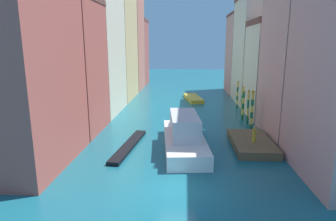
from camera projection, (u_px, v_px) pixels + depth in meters
ground_plane at (182, 111)px, 43.75m from camera, size 154.00×154.00×0.00m
building_left_0 at (14, 35)px, 22.26m from camera, size 7.28×10.79×21.05m
building_left_1 at (67, 67)px, 32.35m from camera, size 7.28×8.30×14.71m
building_left_2 at (93, 51)px, 41.43m from camera, size 7.28×11.17×17.78m
building_left_3 at (113, 38)px, 52.39m from camera, size 7.28×12.13×21.81m
building_left_4 at (125, 40)px, 63.46m from camera, size 7.28×10.06×21.62m
building_left_5 at (133, 52)px, 72.83m from camera, size 7.28×8.00×15.94m
building_right_1 at (308, 39)px, 29.38m from camera, size 7.28×9.39×20.62m
building_right_2 at (276, 69)px, 39.31m from camera, size 7.28×8.61×13.05m
building_right_3 at (259, 51)px, 48.80m from camera, size 7.28×11.33×17.58m
building_right_4 at (246, 54)px, 59.40m from camera, size 7.28×9.72×15.90m
waterfront_dock at (252, 143)px, 28.44m from camera, size 3.76×7.23×0.74m
person_on_dock at (254, 135)px, 27.42m from camera, size 0.36×0.36×1.59m
mooring_pole_0 at (252, 110)px, 33.38m from camera, size 0.38×0.38×4.77m
mooring_pole_1 at (248, 107)px, 36.36m from camera, size 0.30×0.30×4.35m
mooring_pole_2 at (243, 105)px, 38.12m from camera, size 0.38×0.38×4.11m
mooring_pole_3 at (242, 101)px, 39.90m from camera, size 0.32×0.32×4.27m
mooring_pole_4 at (237, 95)px, 44.88m from camera, size 0.29×0.29×4.34m
vaporetto_white at (184, 136)px, 27.89m from camera, size 4.66×11.54×3.35m
gondola_black at (129, 146)px, 28.30m from camera, size 2.07×9.32×0.36m
motorboat_0 at (193, 98)px, 52.59m from camera, size 3.63×8.02×0.62m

